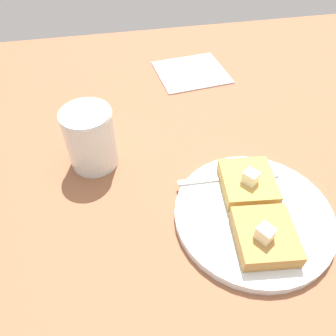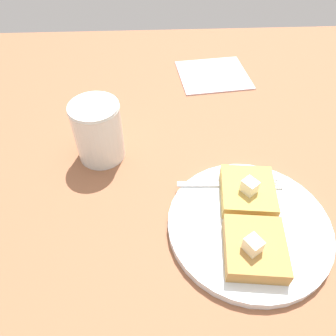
% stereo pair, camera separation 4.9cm
% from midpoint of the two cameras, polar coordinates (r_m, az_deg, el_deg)
% --- Properties ---
extents(table_surface, '(1.29, 1.29, 0.03)m').
position_cam_midpoint_polar(table_surface, '(0.53, 17.37, -7.50)').
color(table_surface, brown).
rests_on(table_surface, ground).
extents(plate, '(0.23, 0.23, 0.01)m').
position_cam_midpoint_polar(plate, '(0.49, 11.90, -8.16)').
color(plate, silver).
rests_on(plate, table_surface).
extents(toast_slice_left, '(0.09, 0.09, 0.02)m').
position_cam_midpoint_polar(toast_slice_left, '(0.45, 13.55, -11.65)').
color(toast_slice_left, '#B27F3E').
rests_on(toast_slice_left, plate).
extents(toast_slice_middle, '(0.09, 0.09, 0.02)m').
position_cam_midpoint_polar(toast_slice_middle, '(0.50, 11.04, -2.71)').
color(toast_slice_middle, gold).
rests_on(toast_slice_middle, plate).
extents(butter_pat_primary, '(0.03, 0.03, 0.02)m').
position_cam_midpoint_polar(butter_pat_primary, '(0.42, 13.40, -11.22)').
color(butter_pat_primary, '#F6EDCA').
rests_on(butter_pat_primary, toast_slice_left).
extents(butter_pat_secondary, '(0.03, 0.03, 0.02)m').
position_cam_midpoint_polar(butter_pat_secondary, '(0.48, 11.41, -1.76)').
color(butter_pat_secondary, '#F0EFC7').
rests_on(butter_pat_secondary, toast_slice_middle).
extents(fork, '(0.02, 0.16, 0.00)m').
position_cam_midpoint_polar(fork, '(0.52, 8.91, -1.66)').
color(fork, silver).
rests_on(fork, plate).
extents(syrup_jar, '(0.08, 0.08, 0.10)m').
position_cam_midpoint_polar(syrup_jar, '(0.54, -15.80, 4.58)').
color(syrup_jar, '#491A09').
rests_on(syrup_jar, table_surface).
extents(napkin, '(0.16, 0.17, 0.00)m').
position_cam_midpoint_polar(napkin, '(0.78, 2.24, 16.27)').
color(napkin, beige).
rests_on(napkin, table_surface).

